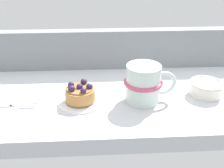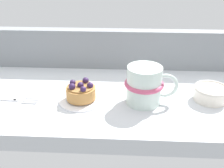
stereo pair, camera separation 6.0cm
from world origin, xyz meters
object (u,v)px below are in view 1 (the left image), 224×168
(coffee_mug, at_px, (144,83))
(sugar_bowl, at_px, (206,88))
(dessert_plate, at_px, (81,101))
(raspberry_tart, at_px, (81,93))

(coffee_mug, relative_size, sugar_bowl, 1.51)
(coffee_mug, height_order, sugar_bowl, coffee_mug)
(dessert_plate, height_order, raspberry_tart, raspberry_tart)
(raspberry_tart, height_order, coffee_mug, coffee_mug)
(raspberry_tart, relative_size, sugar_bowl, 0.85)
(raspberry_tart, bearing_deg, dessert_plate, -127.77)
(dessert_plate, distance_m, sugar_bowl, 0.30)
(dessert_plate, xyz_separation_m, coffee_mug, (0.15, 0.00, 0.04))
(dessert_plate, bearing_deg, coffee_mug, 0.15)
(dessert_plate, relative_size, coffee_mug, 0.87)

